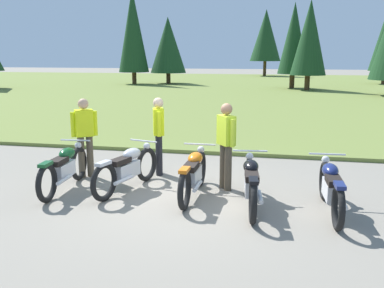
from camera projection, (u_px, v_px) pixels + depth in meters
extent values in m
plane|color=gray|center=(185.00, 199.00, 7.76)|extent=(140.00, 140.00, 0.00)
cube|color=olive|center=(261.00, 88.00, 32.22)|extent=(80.00, 44.00, 0.10)
cylinder|color=#47331E|center=(134.00, 79.00, 36.14)|extent=(0.36, 0.36, 1.10)
cone|color=#193D1E|center=(133.00, 30.00, 35.34)|extent=(2.50, 2.50, 6.74)
cylinder|color=#47331E|center=(292.00, 82.00, 31.79)|extent=(0.36, 0.36, 1.15)
cone|color=#193D1E|center=(294.00, 38.00, 31.15)|extent=(2.20, 2.20, 5.08)
cylinder|color=#47331E|center=(384.00, 78.00, 36.03)|extent=(0.36, 0.36, 1.20)
cylinder|color=#47331E|center=(307.00, 83.00, 30.05)|extent=(0.36, 0.36, 1.14)
cone|color=#193D1E|center=(310.00, 37.00, 29.42)|extent=(2.44, 2.44, 5.07)
cylinder|color=#47331E|center=(265.00, 69.00, 49.69)|extent=(0.36, 0.36, 1.79)
cone|color=#193D1E|center=(266.00, 35.00, 48.92)|extent=(3.49, 3.49, 5.73)
cylinder|color=#47331E|center=(168.00, 79.00, 36.86)|extent=(0.36, 0.36, 1.01)
cone|color=#193D1E|center=(168.00, 45.00, 36.29)|extent=(3.02, 3.02, 4.62)
torus|color=black|center=(79.00, 163.00, 8.92)|extent=(0.14, 0.70, 0.70)
torus|color=black|center=(47.00, 183.00, 7.56)|extent=(0.14, 0.70, 0.70)
cube|color=silver|center=(64.00, 170.00, 8.23)|extent=(0.24, 0.65, 0.28)
ellipsoid|color=#144C23|center=(67.00, 154.00, 8.35)|extent=(0.29, 0.49, 0.22)
cube|color=black|center=(58.00, 162.00, 7.97)|extent=(0.25, 0.49, 0.10)
cube|color=#144C23|center=(45.00, 164.00, 7.49)|extent=(0.16, 0.33, 0.06)
cylinder|color=silver|center=(75.00, 140.00, 8.72)|extent=(0.62, 0.07, 0.03)
sphere|color=silver|center=(78.00, 145.00, 8.86)|extent=(0.14, 0.14, 0.14)
cylinder|color=silver|center=(64.00, 180.00, 7.94)|extent=(0.10, 0.55, 0.07)
torus|color=black|center=(147.00, 164.00, 8.85)|extent=(0.27, 0.70, 0.70)
torus|color=black|center=(104.00, 182.00, 7.62)|extent=(0.27, 0.70, 0.70)
cube|color=silver|center=(127.00, 170.00, 8.22)|extent=(0.36, 0.67, 0.28)
ellipsoid|color=#B7B7BC|center=(132.00, 154.00, 8.32)|extent=(0.37, 0.53, 0.22)
cube|color=black|center=(120.00, 161.00, 7.99)|extent=(0.33, 0.52, 0.10)
cube|color=#B7B7BC|center=(103.00, 163.00, 7.55)|extent=(0.22, 0.35, 0.06)
cylinder|color=silver|center=(143.00, 141.00, 8.65)|extent=(0.61, 0.19, 0.03)
sphere|color=silver|center=(147.00, 146.00, 8.79)|extent=(0.14, 0.14, 0.14)
cylinder|color=silver|center=(124.00, 180.00, 7.92)|extent=(0.21, 0.55, 0.07)
torus|color=black|center=(201.00, 168.00, 8.53)|extent=(0.10, 0.70, 0.70)
torus|color=black|center=(185.00, 190.00, 7.19)|extent=(0.10, 0.70, 0.70)
cube|color=silver|center=(193.00, 175.00, 7.85)|extent=(0.20, 0.64, 0.28)
ellipsoid|color=orange|center=(195.00, 158.00, 7.97)|extent=(0.26, 0.48, 0.22)
cube|color=black|center=(191.00, 167.00, 7.60)|extent=(0.22, 0.48, 0.10)
cube|color=orange|center=(184.00, 170.00, 7.12)|extent=(0.14, 0.32, 0.06)
cylinder|color=silver|center=(200.00, 144.00, 8.33)|extent=(0.62, 0.04, 0.03)
sphere|color=silver|center=(201.00, 149.00, 8.47)|extent=(0.14, 0.14, 0.14)
cylinder|color=silver|center=(198.00, 186.00, 7.56)|extent=(0.07, 0.55, 0.07)
torus|color=black|center=(249.00, 177.00, 7.97)|extent=(0.18, 0.71, 0.70)
torus|color=black|center=(253.00, 202.00, 6.60)|extent=(0.18, 0.71, 0.70)
cube|color=silver|center=(251.00, 185.00, 7.27)|extent=(0.27, 0.66, 0.28)
ellipsoid|color=black|center=(251.00, 166.00, 7.39)|extent=(0.32, 0.51, 0.22)
cube|color=black|center=(252.00, 176.00, 7.01)|extent=(0.28, 0.50, 0.10)
cube|color=black|center=(253.00, 181.00, 6.53)|extent=(0.18, 0.33, 0.06)
cylinder|color=silver|center=(250.00, 151.00, 7.76)|extent=(0.62, 0.11, 0.03)
sphere|color=silver|center=(250.00, 156.00, 7.91)|extent=(0.14, 0.14, 0.14)
cylinder|color=silver|center=(260.00, 197.00, 6.99)|extent=(0.14, 0.55, 0.07)
torus|color=black|center=(324.00, 181.00, 7.71)|extent=(0.14, 0.70, 0.70)
torus|color=black|center=(338.00, 208.00, 6.35)|extent=(0.14, 0.70, 0.70)
cube|color=silver|center=(331.00, 190.00, 7.02)|extent=(0.23, 0.65, 0.28)
ellipsoid|color=navy|center=(330.00, 170.00, 7.14)|extent=(0.29, 0.49, 0.22)
cube|color=black|center=(334.00, 181.00, 6.76)|extent=(0.25, 0.49, 0.10)
cube|color=navy|center=(340.00, 185.00, 6.28)|extent=(0.16, 0.33, 0.06)
cylinder|color=silver|center=(327.00, 154.00, 7.51)|extent=(0.62, 0.07, 0.03)
sphere|color=silver|center=(326.00, 160.00, 7.65)|extent=(0.14, 0.14, 0.14)
cylinder|color=silver|center=(343.00, 202.00, 6.73)|extent=(0.10, 0.55, 0.07)
cylinder|color=#4C4233|center=(223.00, 166.00, 8.36)|extent=(0.14, 0.14, 0.88)
cylinder|color=#4C4233|center=(228.00, 168.00, 8.21)|extent=(0.14, 0.14, 0.88)
cube|color=#C6E52D|center=(226.00, 130.00, 8.14)|extent=(0.39, 0.42, 0.56)
sphere|color=#9E7051|center=(227.00, 109.00, 8.06)|extent=(0.22, 0.22, 0.22)
cylinder|color=#C6E52D|center=(220.00, 129.00, 8.34)|extent=(0.09, 0.09, 0.52)
cylinder|color=#C6E52D|center=(233.00, 133.00, 7.94)|extent=(0.09, 0.09, 0.52)
cylinder|color=black|center=(159.00, 155.00, 9.24)|extent=(0.14, 0.14, 0.88)
cylinder|color=black|center=(159.00, 153.00, 9.41)|extent=(0.14, 0.14, 0.88)
cube|color=#D8EA19|center=(158.00, 122.00, 9.18)|extent=(0.33, 0.41, 0.56)
sphere|color=beige|center=(158.00, 103.00, 9.09)|extent=(0.22, 0.22, 0.22)
cylinder|color=#D8EA19|center=(159.00, 124.00, 8.96)|extent=(0.09, 0.09, 0.52)
cylinder|color=#D8EA19|center=(158.00, 121.00, 9.40)|extent=(0.09, 0.09, 0.52)
cylinder|color=#4C4233|center=(81.00, 157.00, 9.10)|extent=(0.14, 0.14, 0.88)
cylinder|color=#4C4233|center=(90.00, 156.00, 9.17)|extent=(0.14, 0.14, 0.88)
cube|color=#D8EA19|center=(84.00, 123.00, 8.99)|extent=(0.42, 0.39, 0.56)
sphere|color=tan|center=(83.00, 104.00, 8.90)|extent=(0.22, 0.22, 0.22)
cylinder|color=#D8EA19|center=(73.00, 125.00, 8.90)|extent=(0.09, 0.09, 0.52)
cylinder|color=#D8EA19|center=(95.00, 123.00, 9.08)|extent=(0.09, 0.09, 0.52)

